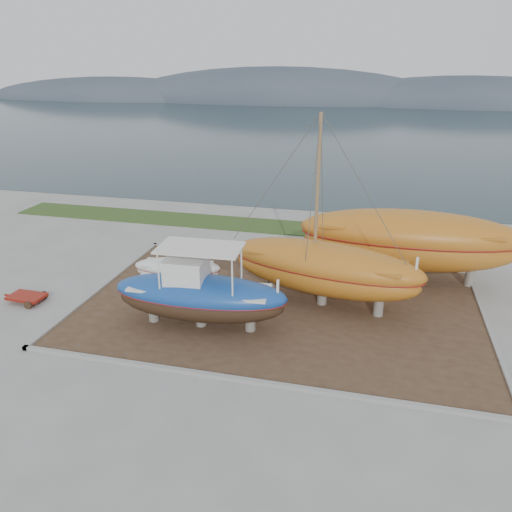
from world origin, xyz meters
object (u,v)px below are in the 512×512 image
(orange_sailboat, at_px, (326,215))
(white_dinghy, at_px, (178,272))
(orange_bare_hull, at_px, (407,247))
(red_trailer, at_px, (27,299))
(blue_caique, at_px, (200,287))

(orange_sailboat, bearing_deg, white_dinghy, -171.50)
(orange_sailboat, relative_size, orange_bare_hull, 0.83)
(red_trailer, bearing_deg, blue_caique, 1.05)
(white_dinghy, height_order, orange_bare_hull, orange_bare_hull)
(blue_caique, relative_size, orange_bare_hull, 0.68)
(blue_caique, distance_m, orange_sailboat, 6.36)
(orange_bare_hull, bearing_deg, white_dinghy, -163.98)
(blue_caique, bearing_deg, white_dinghy, 122.04)
(blue_caique, height_order, white_dinghy, blue_caique)
(white_dinghy, bearing_deg, red_trailer, -156.71)
(white_dinghy, distance_m, red_trailer, 7.20)
(orange_sailboat, bearing_deg, red_trailer, -155.51)
(orange_bare_hull, distance_m, red_trailer, 18.83)
(orange_sailboat, relative_size, red_trailer, 3.65)
(blue_caique, bearing_deg, red_trailer, 176.10)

